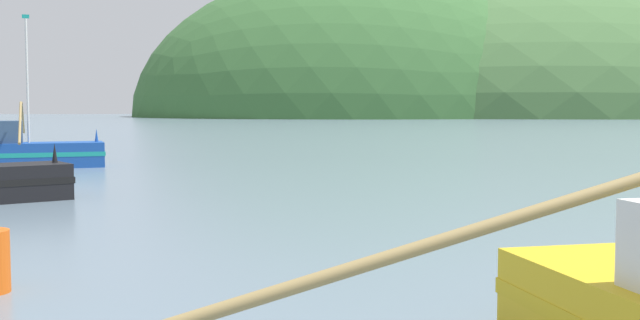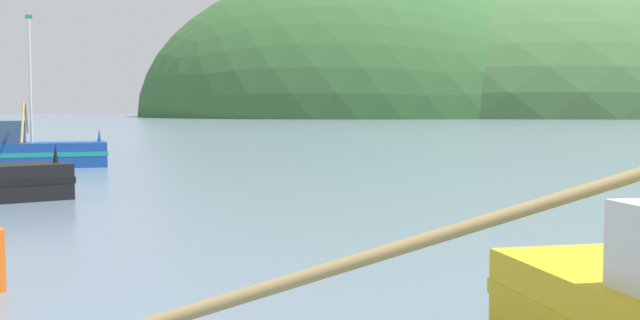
{
  "view_description": "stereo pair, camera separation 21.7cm",
  "coord_description": "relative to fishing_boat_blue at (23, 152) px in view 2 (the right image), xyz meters",
  "views": [
    {
      "loc": [
        -6.38,
        2.92,
        3.3
      ],
      "look_at": [
        -3.59,
        29.66,
        1.4
      ],
      "focal_mm": 43.63,
      "sensor_mm": 36.0,
      "label": 1
    },
    {
      "loc": [
        -6.17,
        2.9,
        3.3
      ],
      "look_at": [
        -3.59,
        29.66,
        1.4
      ],
      "focal_mm": 43.63,
      "sensor_mm": 36.0,
      "label": 2
    }
  ],
  "objects": [
    {
      "name": "hill_mid_right",
      "position": [
        112.34,
        209.1,
        -0.85
      ],
      "size": [
        203.75,
        163.0,
        89.76
      ],
      "primitive_type": "ellipsoid",
      "color": "#47703D",
      "rests_on": "ground"
    },
    {
      "name": "hill_mid_left",
      "position": [
        47.91,
        187.89,
        -0.85
      ],
      "size": [
        134.3,
        107.44,
        87.16
      ],
      "primitive_type": "ellipsoid",
      "color": "#386633",
      "rests_on": "ground"
    },
    {
      "name": "fishing_boat_blue",
      "position": [
        0.0,
        0.0,
        0.0
      ],
      "size": [
        8.56,
        14.44,
        8.01
      ],
      "rotation": [
        0.0,
        0.0,
        0.25
      ],
      "color": "#19479E",
      "rests_on": "ground"
    }
  ]
}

